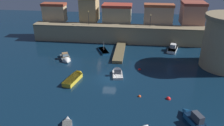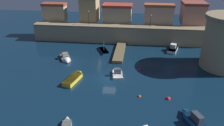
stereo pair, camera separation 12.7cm
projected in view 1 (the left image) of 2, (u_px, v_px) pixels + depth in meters
ground_plane at (109, 79)px, 41.65m from camera, size 114.44×114.44×0.00m
quay_wall at (119, 34)px, 59.39m from camera, size 46.52×3.80×4.63m
old_town_backdrop at (127, 12)px, 60.84m from camera, size 44.34×6.05×7.06m
pier_dock at (120, 52)px, 53.03m from camera, size 2.19×12.31×0.70m
quay_lamp_0 at (88, 16)px, 58.29m from camera, size 0.32×0.32×3.62m
quay_lamp_1 at (150, 19)px, 56.67m from camera, size 0.32×0.32×3.06m
moored_boat_0 at (173, 48)px, 55.11m from camera, size 3.48×6.34×2.28m
moored_boat_1 at (102, 49)px, 54.89m from camera, size 3.83×5.99×3.37m
moored_boat_2 at (117, 72)px, 43.30m from camera, size 2.47×4.42×2.11m
moored_boat_3 at (195, 120)px, 30.05m from camera, size 3.96×6.63×2.13m
moored_boat_4 at (66, 59)px, 49.21m from camera, size 3.84×5.13×2.05m
moored_boat_6 at (75, 77)px, 41.33m from camera, size 3.00×6.17×1.66m
mooring_buoy_0 at (168, 99)px, 35.65m from camera, size 0.76×0.76×0.76m
mooring_buoy_1 at (140, 70)px, 45.15m from camera, size 0.58×0.58×0.58m
mooring_buoy_2 at (139, 97)px, 36.29m from camera, size 0.52×0.52×0.52m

